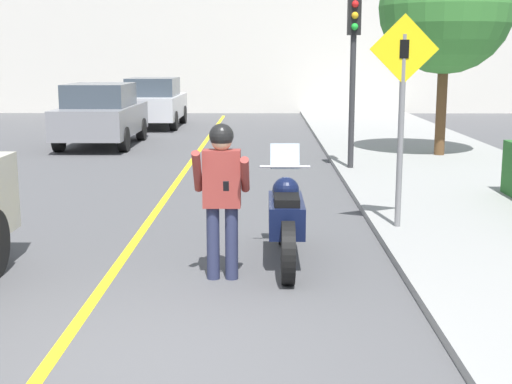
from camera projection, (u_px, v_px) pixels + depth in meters
The scene contains 10 objects.
ground_plane at pixel (126, 361), 5.64m from camera, with size 80.00×80.00×0.00m, color #4C4C4F.
road_center_line at pixel (160, 206), 11.55m from camera, with size 0.12×36.00×0.01m.
building_backdrop at pixel (240, 10), 30.37m from camera, with size 28.00×1.20×8.74m.
motorcycle at pixel (286, 219), 8.31m from camera, with size 0.62×2.31×1.32m.
person_biker at pixel (222, 185), 7.55m from camera, with size 0.59×0.47×1.69m.
crossing_sign at pixel (402, 101), 9.40m from camera, with size 0.91×0.08×2.83m.
traffic_light at pixel (353, 49), 14.41m from camera, with size 0.26×0.30×3.47m.
street_tree at pixel (446, 7), 16.22m from camera, with size 3.06×3.06×4.94m.
parked_car_grey at pixel (102, 114), 19.19m from camera, with size 1.88×4.20×1.68m.
parked_car_silver at pixel (154, 102), 24.43m from camera, with size 1.88×4.20×1.68m.
Camera 1 is at (1.10, -5.28, 2.37)m, focal length 50.00 mm.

